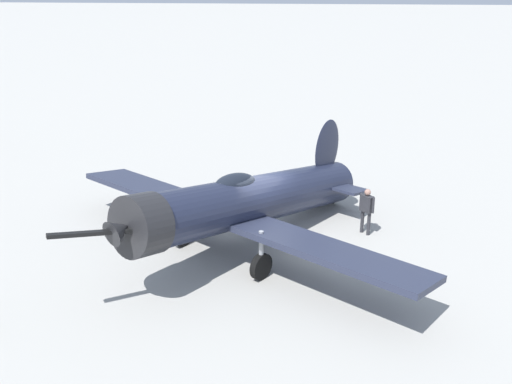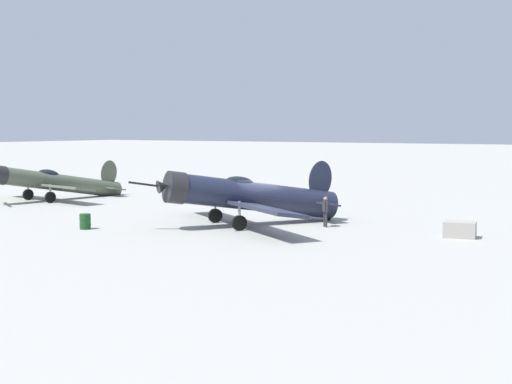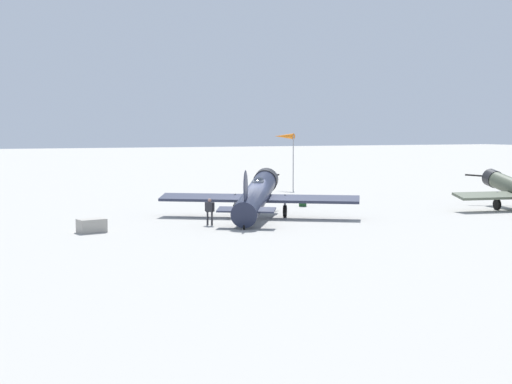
# 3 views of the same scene
# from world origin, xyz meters

# --- Properties ---
(ground_plane) EXTENTS (400.00, 400.00, 0.00)m
(ground_plane) POSITION_xyz_m (0.00, 0.00, 0.00)
(ground_plane) COLOR #A8A59E
(airplane_foreground) EXTENTS (11.92, 10.15, 3.53)m
(airplane_foreground) POSITION_xyz_m (0.28, 0.43, 1.59)
(airplane_foreground) COLOR #1E2338
(airplane_foreground) RESTS_ON ground_plane
(ground_crew_mechanic) EXTENTS (0.48, 0.47, 1.63)m
(ground_crew_mechanic) POSITION_xyz_m (-3.62, -1.20, 0.98)
(ground_crew_mechanic) COLOR #2D2D33
(ground_crew_mechanic) RESTS_ON ground_plane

